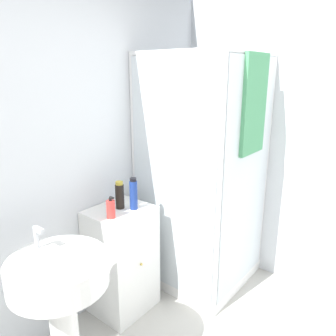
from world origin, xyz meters
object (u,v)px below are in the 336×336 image
object	(u,v)px
soap_dispenser	(111,209)
shampoo_bottle_tall_black	(120,195)
sink	(61,292)
shampoo_bottle_blue	(134,194)

from	to	relation	value
soap_dispenser	shampoo_bottle_tall_black	world-z (taller)	shampoo_bottle_tall_black
soap_dispenser	shampoo_bottle_tall_black	distance (m)	0.18
sink	soap_dispenser	xyz separation A→B (m)	(0.57, 0.22, 0.23)
sink	soap_dispenser	size ratio (longest dim) A/B	6.43
shampoo_bottle_tall_black	shampoo_bottle_blue	distance (m)	0.11
shampoo_bottle_tall_black	soap_dispenser	bearing A→B (deg)	-154.70
sink	shampoo_bottle_tall_black	world-z (taller)	shampoo_bottle_tall_black
sink	shampoo_bottle_tall_black	bearing A→B (deg)	21.95
shampoo_bottle_blue	shampoo_bottle_tall_black	bearing A→B (deg)	120.40
shampoo_bottle_tall_black	shampoo_bottle_blue	size ratio (longest dim) A/B	0.87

